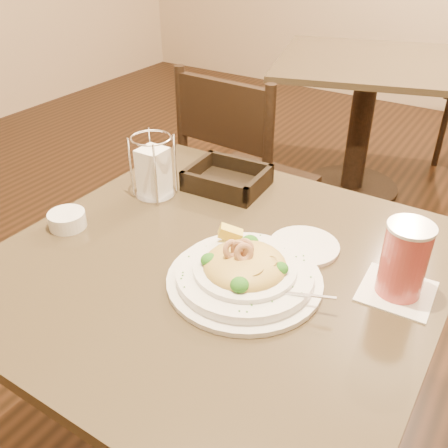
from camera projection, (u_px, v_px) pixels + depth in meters
The scene contains 9 objects.
main_table at pixel (219, 339), 1.19m from camera, with size 0.90×0.90×0.74m.
background_table at pixel (363, 104), 2.62m from camera, with size 1.12×1.12×0.74m.
dining_chair_near at pixel (243, 180), 1.91m from camera, with size 0.44×0.44×0.93m.
pasta_bowl at pixel (245, 271), 0.99m from camera, with size 0.34×0.31×0.10m.
drink_glass at pixel (404, 261), 0.93m from camera, with size 0.14×0.14×0.15m.
bread_basket at pixel (227, 180), 1.33m from camera, with size 0.21×0.18×0.06m.
napkin_caddy at pixel (154, 171), 1.27m from camera, with size 0.10×0.10×0.16m.
side_plate at pixel (304, 246), 1.10m from camera, with size 0.15×0.15×0.01m, color white.
butter_ramekin at pixel (67, 220), 1.17m from camera, with size 0.09×0.09×0.04m, color white.
Camera 1 is at (0.47, -0.72, 1.37)m, focal length 40.00 mm.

